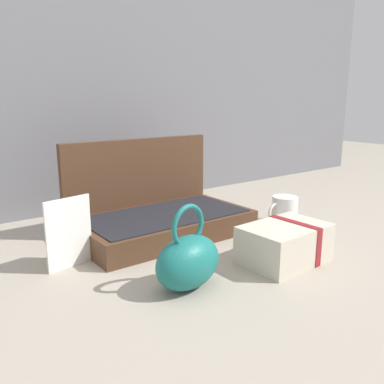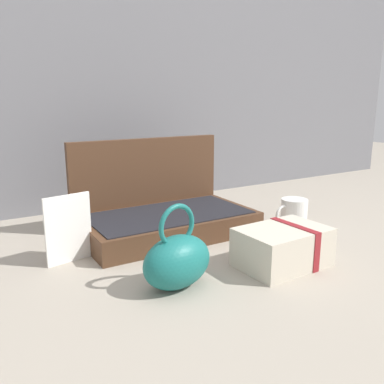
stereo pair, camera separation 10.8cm
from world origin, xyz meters
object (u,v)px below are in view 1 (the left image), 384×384
cream_toiletry_bag (285,243)px  info_card_left (69,233)px  teal_pouch_handbag (188,261)px  open_suitcase (158,213)px  coffee_mug (284,210)px

cream_toiletry_bag → info_card_left: info_card_left is taller
teal_pouch_handbag → cream_toiletry_bag: 0.29m
open_suitcase → teal_pouch_handbag: (-0.15, -0.36, 0.00)m
info_card_left → open_suitcase: bearing=5.0°
coffee_mug → info_card_left: (-0.71, 0.08, 0.04)m
open_suitcase → teal_pouch_handbag: open_suitcase is taller
coffee_mug → info_card_left: bearing=173.6°
open_suitcase → cream_toiletry_bag: size_ratio=2.29×
cream_toiletry_bag → open_suitcase: bearing=109.7°
open_suitcase → coffee_mug: size_ratio=4.23×
open_suitcase → info_card_left: size_ratio=2.92×
cream_toiletry_bag → coffee_mug: 0.34m
cream_toiletry_bag → info_card_left: 0.55m
coffee_mug → teal_pouch_handbag: bearing=-160.8°
info_card_left → teal_pouch_handbag: bearing=-69.1°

